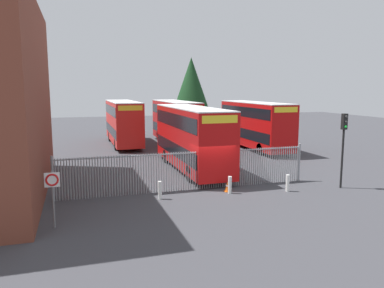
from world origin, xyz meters
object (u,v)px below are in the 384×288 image
object	(u,v)px
bollard_center_front	(230,185)
speed_limit_sign_post	(52,186)
traffic_light_kerbside	(344,137)
bollard_near_left	(160,190)
double_decker_bus_near_gate	(191,136)
double_decker_bus_behind_fence_right	(123,121)
double_decker_bus_behind_fence_left	(255,123)
traffic_cone_by_gate	(227,186)
bollard_near_right	(288,183)
double_decker_bus_far_back	(175,121)

from	to	relation	value
bollard_center_front	speed_limit_sign_post	bearing A→B (deg)	-163.50
traffic_light_kerbside	speed_limit_sign_post	bearing A→B (deg)	-173.42
bollard_near_left	speed_limit_sign_post	xyz separation A→B (m)	(-5.03, -2.73, 1.30)
double_decker_bus_near_gate	double_decker_bus_behind_fence_right	xyz separation A→B (m)	(-3.06, 13.47, 0.00)
double_decker_bus_behind_fence_left	bollard_center_front	bearing A→B (deg)	-121.51
traffic_cone_by_gate	bollard_near_right	bearing A→B (deg)	-16.58
double_decker_bus_near_gate	double_decker_bus_behind_fence_left	bearing A→B (deg)	40.02
double_decker_bus_near_gate	double_decker_bus_behind_fence_left	size ratio (longest dim) A/B	1.00
bollard_near_right	traffic_light_kerbside	bearing A→B (deg)	-4.70
double_decker_bus_far_back	bollard_near_left	world-z (taller)	double_decker_bus_far_back
double_decker_bus_behind_fence_right	bollard_near_right	bearing A→B (deg)	-72.27
bollard_near_right	speed_limit_sign_post	world-z (taller)	speed_limit_sign_post
double_decker_bus_near_gate	bollard_near_right	world-z (taller)	double_decker_bus_near_gate
double_decker_bus_behind_fence_left	double_decker_bus_near_gate	bearing A→B (deg)	-139.98
double_decker_bus_far_back	bollard_near_left	xyz separation A→B (m)	(-5.72, -18.41, -1.95)
bollard_center_front	speed_limit_sign_post	world-z (taller)	speed_limit_sign_post
speed_limit_sign_post	double_decker_bus_behind_fence_left	bearing A→B (deg)	43.21
double_decker_bus_behind_fence_right	double_decker_bus_far_back	distance (m)	5.29
speed_limit_sign_post	traffic_light_kerbside	size ratio (longest dim) A/B	0.56
double_decker_bus_far_back	speed_limit_sign_post	size ratio (longest dim) A/B	4.50
double_decker_bus_near_gate	speed_limit_sign_post	world-z (taller)	double_decker_bus_near_gate
double_decker_bus_near_gate	bollard_near_left	distance (m)	7.53
double_decker_bus_behind_fence_left	double_decker_bus_far_back	distance (m)	8.15
bollard_center_front	traffic_light_kerbside	bearing A→B (deg)	-7.38
double_decker_bus_behind_fence_right	bollard_center_front	size ratio (longest dim) A/B	11.38
bollard_center_front	bollard_near_right	bearing A→B (deg)	-10.12
double_decker_bus_behind_fence_right	bollard_near_right	size ratio (longest dim) A/B	11.38
bollard_near_right	bollard_center_front	bearing A→B (deg)	169.88
double_decker_bus_behind_fence_left	double_decker_bus_far_back	size ratio (longest dim) A/B	1.00
double_decker_bus_far_back	traffic_cone_by_gate	size ratio (longest dim) A/B	18.32
double_decker_bus_behind_fence_right	bollard_near_left	world-z (taller)	double_decker_bus_behind_fence_right
bollard_center_front	traffic_light_kerbside	world-z (taller)	traffic_light_kerbside
double_decker_bus_far_back	bollard_center_front	xyz separation A→B (m)	(-1.83, -18.49, -1.95)
double_decker_bus_near_gate	double_decker_bus_behind_fence_left	distance (m)	11.14
double_decker_bus_near_gate	bollard_near_right	xyz separation A→B (m)	(3.47, -6.95, -1.95)
bollard_center_front	double_decker_bus_behind_fence_left	bearing A→B (deg)	58.49
double_decker_bus_near_gate	traffic_cone_by_gate	size ratio (longest dim) A/B	18.32
double_decker_bus_far_back	bollard_center_front	world-z (taller)	double_decker_bus_far_back
bollard_center_front	double_decker_bus_behind_fence_right	bearing A→B (deg)	99.41
double_decker_bus_near_gate	traffic_light_kerbside	xyz separation A→B (m)	(6.82, -7.23, 0.56)
bollard_center_front	bollard_near_right	world-z (taller)	same
double_decker_bus_far_back	double_decker_bus_behind_fence_right	bearing A→B (deg)	165.21
double_decker_bus_near_gate	double_decker_bus_behind_fence_right	size ratio (longest dim) A/B	1.00
double_decker_bus_behind_fence_left	speed_limit_sign_post	world-z (taller)	double_decker_bus_behind_fence_left
bollard_near_left	bollard_center_front	bearing A→B (deg)	-1.24
bollard_center_front	speed_limit_sign_post	size ratio (longest dim) A/B	0.40
bollard_near_left	traffic_cone_by_gate	distance (m)	3.92
traffic_cone_by_gate	double_decker_bus_behind_fence_left	bearing A→B (deg)	57.80
double_decker_bus_far_back	bollard_near_right	size ratio (longest dim) A/B	11.38
double_decker_bus_far_back	bollard_near_right	xyz separation A→B (m)	(1.42, -19.07, -1.95)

